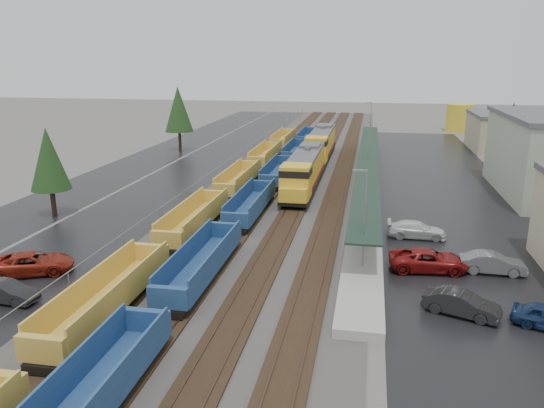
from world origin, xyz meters
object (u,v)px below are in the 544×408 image
(well_string_yellow, at_px, (220,197))
(parked_car_east_a, at_px, (461,304))
(parked_car_west_b, at_px, (6,292))
(locomotive_trail, at_px, (321,144))
(parked_car_east_c, at_px, (417,230))
(parked_car_east_e, at_px, (493,263))
(locomotive_lead, at_px, (304,171))
(parked_car_east_b, at_px, (429,260))
(well_string_blue, at_px, (251,205))
(storage_tank, at_px, (460,118))
(parked_car_west_c, at_px, (32,263))

(well_string_yellow, height_order, parked_car_east_a, well_string_yellow)
(well_string_yellow, bearing_deg, parked_car_west_b, -106.79)
(parked_car_east_a, bearing_deg, well_string_yellow, 67.33)
(locomotive_trail, distance_m, parked_car_east_c, 38.49)
(parked_car_east_c, relative_size, parked_car_east_e, 1.09)
(parked_car_east_a, xyz_separation_m, parked_car_east_c, (-1.64, 14.76, -0.02))
(locomotive_lead, relative_size, parked_car_east_b, 3.58)
(parked_car_west_b, bearing_deg, parked_car_east_c, -52.51)
(parked_car_west_b, xyz_separation_m, parked_car_east_e, (32.56, 11.05, 0.07))
(well_string_blue, relative_size, parked_car_east_c, 21.53)
(locomotive_trail, xyz_separation_m, parked_car_east_e, (17.06, -43.81, -1.74))
(well_string_yellow, xyz_separation_m, parked_car_east_e, (25.06, -13.79, -0.40))
(locomotive_trail, distance_m, storage_tank, 47.73)
(parked_car_east_e, bearing_deg, parked_car_east_c, 35.62)
(parked_car_west_b, bearing_deg, parked_car_east_a, -79.14)
(well_string_yellow, height_order, parked_car_east_e, well_string_yellow)
(parked_car_east_b, bearing_deg, parked_car_west_c, 96.70)
(well_string_yellow, distance_m, parked_car_east_b, 24.82)
(parked_car_west_c, xyz_separation_m, parked_car_east_c, (28.80, 13.70, -0.07))
(locomotive_trail, bearing_deg, locomotive_lead, -90.00)
(locomotive_lead, height_order, parked_car_east_c, locomotive_lead)
(well_string_blue, relative_size, parked_car_east_b, 18.96)
(parked_car_west_c, xyz_separation_m, parked_car_east_a, (30.44, -1.06, -0.05))
(storage_tank, distance_m, parked_car_east_c, 77.48)
(well_string_yellow, height_order, parked_car_east_b, well_string_yellow)
(parked_car_east_b, bearing_deg, parked_car_east_e, -90.78)
(parked_car_west_c, xyz_separation_m, parked_car_east_e, (33.78, 6.39, -0.03))
(locomotive_trail, bearing_deg, well_string_yellow, -104.92)
(locomotive_lead, xyz_separation_m, well_string_blue, (-4.00, -11.51, -1.36))
(well_string_yellow, distance_m, well_string_blue, 4.71)
(well_string_blue, xyz_separation_m, parked_car_east_e, (21.06, -11.30, -0.38))
(locomotive_trail, height_order, parked_car_west_b, locomotive_trail)
(well_string_blue, bearing_deg, parked_car_east_e, -28.21)
(well_string_yellow, bearing_deg, parked_car_east_a, -44.35)
(well_string_blue, distance_m, parked_car_west_b, 25.13)
(locomotive_lead, distance_m, well_string_yellow, 12.13)
(storage_tank, bearing_deg, parked_car_east_b, -99.71)
(locomotive_trail, height_order, well_string_yellow, locomotive_trail)
(storage_tank, bearing_deg, parked_car_east_c, -100.90)
(parked_car_east_b, bearing_deg, parked_car_east_c, -2.64)
(parked_car_east_a, xyz_separation_m, parked_car_east_e, (3.34, 7.45, 0.01))
(well_string_blue, xyz_separation_m, storage_tank, (30.72, 72.06, 1.77))
(parked_car_east_e, bearing_deg, parked_car_east_b, 95.58)
(parked_car_west_c, bearing_deg, parked_car_west_b, 170.66)
(locomotive_trail, xyz_separation_m, parked_car_east_a, (13.72, -51.26, -1.75))
(parked_car_west_c, bearing_deg, parked_car_east_c, -88.57)
(parked_car_east_a, bearing_deg, locomotive_lead, 46.08)
(parked_car_east_b, distance_m, parked_car_east_e, 4.68)
(parked_car_west_b, height_order, parked_car_east_a, parked_car_east_a)
(storage_tank, distance_m, parked_car_east_a, 91.76)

